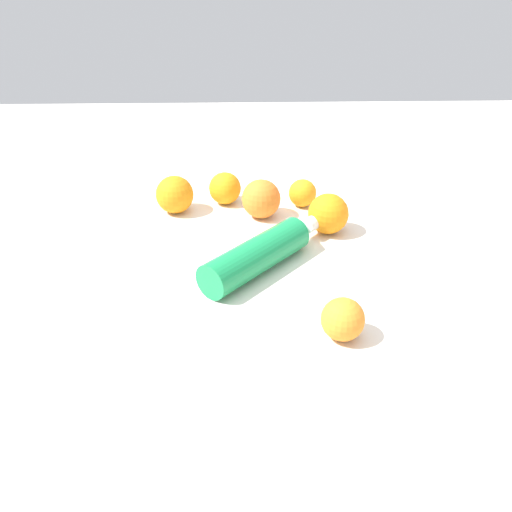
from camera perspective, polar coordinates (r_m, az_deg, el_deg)
The scene contains 8 objects.
ground_plane at distance 1.02m, azimuth -1.83°, elevation -0.88°, with size 2.40×2.40×0.00m, color silver.
water_bottle at distance 0.99m, azimuth 0.77°, elevation 0.45°, with size 0.25×0.23×0.06m.
orange_0 at distance 1.25m, azimuth -3.24°, elevation 7.03°, with size 0.07×0.07×0.07m, color orange.
orange_1 at distance 1.24m, azimuth 4.85°, elevation 6.53°, with size 0.06×0.06×0.06m, color orange.
orange_2 at distance 0.83m, azimuth 9.00°, elevation -6.50°, with size 0.07×0.07×0.07m, color orange.
orange_3 at distance 1.18m, azimuth 0.54°, elevation 5.95°, with size 0.08×0.08×0.08m, color orange.
orange_4 at distance 1.12m, azimuth 7.51°, elevation 4.37°, with size 0.08×0.08×0.08m, color orange.
orange_5 at distance 1.22m, azimuth -8.44°, elevation 6.33°, with size 0.08×0.08×0.08m, color orange.
Camera 1 is at (-0.88, -0.01, 0.52)m, focal length 38.53 mm.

